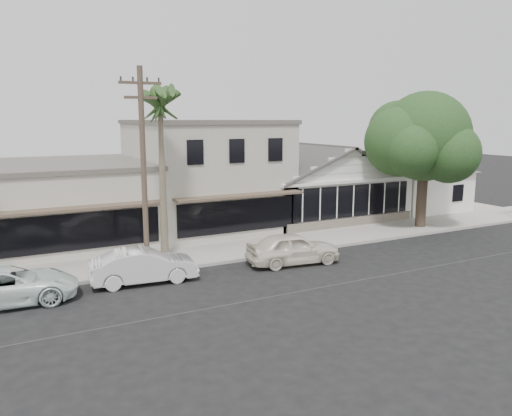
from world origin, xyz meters
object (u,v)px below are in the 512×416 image
car_1 (144,266)px  shade_tree (421,139)px  utility_pole (144,166)px  car_2 (7,286)px  car_0 (293,248)px

car_1 → shade_tree: shade_tree is taller
utility_pole → car_1: size_ratio=2.04×
utility_pole → car_2: 7.10m
car_2 → shade_tree: (23.29, 2.72, 4.88)m
car_2 → car_1: bearing=-85.9°
utility_pole → shade_tree: utility_pole is taller
car_1 → car_2: 5.18m
car_2 → shade_tree: 23.96m
utility_pole → car_0: 7.89m
utility_pole → shade_tree: size_ratio=1.06×
car_1 → shade_tree: (18.11, 2.60, 4.86)m
car_0 → shade_tree: bearing=-66.6°
car_2 → shade_tree: bearing=-80.5°
car_2 → utility_pole: bearing=-74.2°
utility_pole → car_2: size_ratio=1.77×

